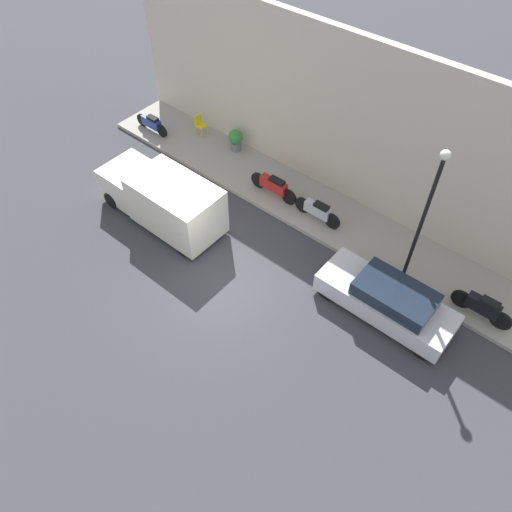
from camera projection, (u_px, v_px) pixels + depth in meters
The scene contains 12 objects.
ground_plane at pixel (222, 283), 16.65m from camera, with size 60.00×60.00×0.00m, color #38383D.
sidewalk at pixel (308, 205), 19.05m from camera, with size 2.56×19.33×0.16m.
building_facade at pixel (339, 119), 17.46m from camera, with size 0.30×19.33×6.30m.
parked_car at pixel (388, 300), 15.39m from camera, with size 1.60×4.35×1.33m.
delivery_van at pixel (162, 198), 17.92m from camera, with size 1.91×4.96×2.01m.
scooter_silver at pixel (318, 211), 18.09m from camera, with size 0.30×1.95×0.80m.
motorcycle_red at pixel (274, 186), 18.94m from camera, with size 0.30×2.15×0.86m.
motorcycle_black at pixel (483, 307), 15.23m from camera, with size 0.30×1.93×0.88m.
motorcycle_blue at pixel (152, 123), 21.76m from camera, with size 0.30×1.85×0.77m.
streetlamp at pixel (427, 209), 14.25m from camera, with size 0.29×0.29×5.17m.
potted_plant at pixel (236, 139), 20.80m from camera, with size 0.61×0.61×0.94m.
cafe_chair at pixel (200, 124), 21.55m from camera, with size 0.40×0.40×0.89m.
Camera 1 is at (-7.14, -7.47, 13.13)m, focal length 35.00 mm.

